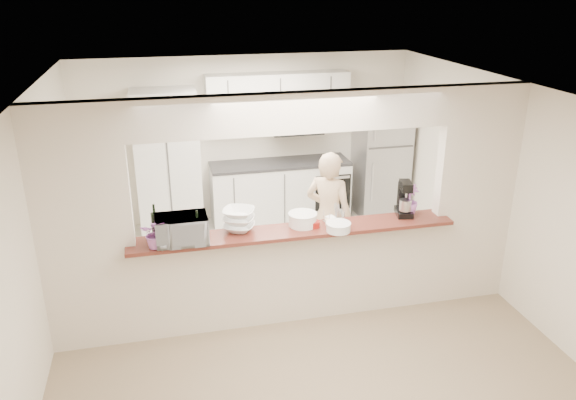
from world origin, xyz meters
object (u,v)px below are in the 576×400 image
object	(u,v)px
person	(329,217)
refrigerator	(381,162)
stand_mixer	(404,200)
toaster_oven	(182,230)

from	to	relation	value
person	refrigerator	bearing A→B (deg)	-87.53
refrigerator	person	distance (m)	2.33
refrigerator	stand_mixer	xyz separation A→B (m)	(-0.80, -2.59, 0.41)
toaster_oven	refrigerator	bearing A→B (deg)	40.41
stand_mixer	toaster_oven	bearing A→B (deg)	-176.12
refrigerator	toaster_oven	xyz separation A→B (m)	(-3.20, -2.75, 0.38)
refrigerator	person	xyz separation A→B (m)	(-1.42, -1.85, -0.04)
refrigerator	toaster_oven	size ratio (longest dim) A/B	3.39
stand_mixer	person	xyz separation A→B (m)	(-0.62, 0.74, -0.45)
refrigerator	stand_mixer	bearing A→B (deg)	-107.12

